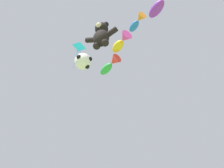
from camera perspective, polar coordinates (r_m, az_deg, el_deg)
The scene contains 7 objects.
teddy_bear_kite at distance 12.16m, azimuth -2.83°, elevation 12.63°, with size 1.96×0.86×1.99m.
soccer_ball_kite at distance 10.96m, azimuth -7.54°, elevation 5.87°, with size 0.93×0.92×0.85m.
fish_kite_violet at distance 13.96m, azimuth 12.84°, elevation 20.10°, with size 2.01×1.74×0.78m.
fish_kite_cobalt at distance 15.11m, azimuth 6.57°, elevation 15.77°, with size 1.49×1.30×0.59m.
fish_kite_goldfin at distance 16.21m, azimuth 2.42°, elevation 10.89°, with size 1.96×1.68×0.84m.
fish_kite_emerald at distance 16.93m, azimuth -0.51°, elevation 4.96°, with size 2.21×1.68×0.78m.
diamond_kite at distance 16.51m, azimuth -8.68°, elevation 9.11°, with size 0.76×0.79×2.85m.
Camera 1 is at (4.23, -1.08, 1.23)m, focal length 35.00 mm.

